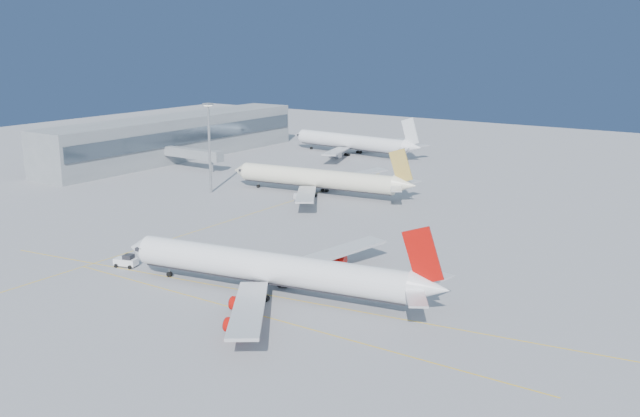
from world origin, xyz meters
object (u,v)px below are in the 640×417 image
(airliner_virgin, at_px, (275,269))
(airliner_etihad, at_px, (320,179))
(light_mast, at_px, (209,140))
(airliner_third, at_px, (354,142))
(pushback_tug, at_px, (126,261))

(airliner_virgin, relative_size, airliner_etihad, 1.07)
(airliner_etihad, height_order, light_mast, light_mast)
(airliner_third, xyz_separation_m, light_mast, (0.93, -77.97, 10.00))
(airliner_virgin, height_order, airliner_third, airliner_third)
(airliner_virgin, xyz_separation_m, airliner_third, (-65.45, 131.90, 0.20))
(airliner_third, height_order, pushback_tug, airliner_third)
(airliner_third, bearing_deg, airliner_virgin, -58.39)
(light_mast, bearing_deg, airliner_virgin, -39.89)
(pushback_tug, xyz_separation_m, light_mast, (-31.89, 58.04, 13.59))
(airliner_etihad, bearing_deg, light_mast, -158.13)
(airliner_virgin, distance_m, light_mast, 84.70)
(airliner_etihad, distance_m, pushback_tug, 73.23)
(airliner_virgin, bearing_deg, light_mast, 130.32)
(pushback_tug, bearing_deg, airliner_etihad, 76.34)
(airliner_etihad, distance_m, light_mast, 32.38)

